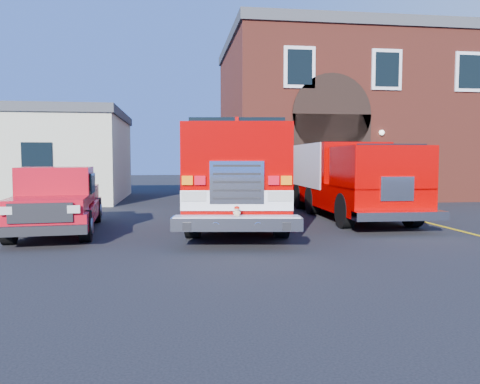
{
  "coord_description": "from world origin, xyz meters",
  "views": [
    {
      "loc": [
        -1.36,
        -11.13,
        2.0
      ],
      "look_at": [
        0.0,
        -1.2,
        1.3
      ],
      "focal_mm": 35.0,
      "sensor_mm": 36.0,
      "label": 1
    }
  ],
  "objects": [
    {
      "name": "pickup_truck",
      "position": [
        -4.57,
        2.22,
        0.85
      ],
      "size": [
        2.46,
        5.64,
        1.8
      ],
      "color": "black",
      "rests_on": "ground"
    },
    {
      "name": "fire_station",
      "position": [
        8.99,
        13.98,
        4.25
      ],
      "size": [
        15.2,
        10.2,
        8.45
      ],
      "color": "maroon",
      "rests_on": "ground"
    },
    {
      "name": "fire_engine",
      "position": [
        0.6,
        3.86,
        1.56
      ],
      "size": [
        3.97,
        10.05,
        3.01
      ],
      "color": "black",
      "rests_on": "ground"
    },
    {
      "name": "secondary_truck",
      "position": [
        4.58,
        4.47,
        1.4
      ],
      "size": [
        2.61,
        7.97,
        2.57
      ],
      "color": "black",
      "rests_on": "ground"
    },
    {
      "name": "parking_stripe_near",
      "position": [
        6.5,
        1.0,
        0.0
      ],
      "size": [
        0.12,
        3.0,
        0.01
      ],
      "primitive_type": "cube",
      "color": "yellow",
      "rests_on": "ground"
    },
    {
      "name": "side_building",
      "position": [
        -9.0,
        13.0,
        2.2
      ],
      "size": [
        10.2,
        8.2,
        4.35
      ],
      "color": "beige",
      "rests_on": "ground"
    },
    {
      "name": "parking_stripe_mid",
      "position": [
        6.5,
        4.0,
        0.0
      ],
      "size": [
        0.12,
        3.0,
        0.01
      ],
      "primitive_type": "cube",
      "color": "yellow",
      "rests_on": "ground"
    },
    {
      "name": "ground",
      "position": [
        0.0,
        0.0,
        0.0
      ],
      "size": [
        100.0,
        100.0,
        0.0
      ],
      "primitive_type": "plane",
      "color": "black",
      "rests_on": "ground"
    },
    {
      "name": "parking_stripe_far",
      "position": [
        6.5,
        7.0,
        0.0
      ],
      "size": [
        0.12,
        3.0,
        0.01
      ],
      "primitive_type": "cube",
      "color": "yellow",
      "rests_on": "ground"
    }
  ]
}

